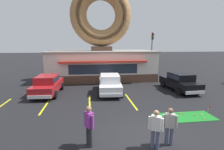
{
  "coord_description": "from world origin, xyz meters",
  "views": [
    {
      "loc": [
        -2.48,
        -7.01,
        4.17
      ],
      "look_at": [
        -0.87,
        5.0,
        2.0
      ],
      "focal_mm": 28.0,
      "sensor_mm": 36.0,
      "label": 1
    }
  ],
  "objects_px": {
    "putting_flag_pin": "(209,109)",
    "pedestrian_hooded_kid": "(89,124)",
    "traffic_light_pole": "(152,47)",
    "car_white": "(110,83)",
    "trash_bin": "(40,80)",
    "pedestrian_leather_jacket_man": "(170,125)",
    "car_black": "(180,81)",
    "golf_ball": "(180,116)",
    "car_red": "(48,84)",
    "pedestrian_blue_sweater_man": "(156,128)"
  },
  "relations": [
    {
      "from": "golf_ball",
      "to": "putting_flag_pin",
      "type": "bearing_deg",
      "value": -3.01
    },
    {
      "from": "putting_flag_pin",
      "to": "traffic_light_pole",
      "type": "height_order",
      "value": "traffic_light_pole"
    },
    {
      "from": "putting_flag_pin",
      "to": "pedestrian_leather_jacket_man",
      "type": "bearing_deg",
      "value": -145.28
    },
    {
      "from": "pedestrian_blue_sweater_man",
      "to": "traffic_light_pole",
      "type": "distance_m",
      "value": 20.33
    },
    {
      "from": "putting_flag_pin",
      "to": "pedestrian_blue_sweater_man",
      "type": "height_order",
      "value": "pedestrian_blue_sweater_man"
    },
    {
      "from": "pedestrian_blue_sweater_man",
      "to": "trash_bin",
      "type": "distance_m",
      "value": 14.21
    },
    {
      "from": "pedestrian_hooded_kid",
      "to": "pedestrian_leather_jacket_man",
      "type": "xyz_separation_m",
      "value": [
        3.29,
        -0.35,
        -0.08
      ]
    },
    {
      "from": "car_black",
      "to": "trash_bin",
      "type": "bearing_deg",
      "value": 163.71
    },
    {
      "from": "car_black",
      "to": "pedestrian_hooded_kid",
      "type": "xyz_separation_m",
      "value": [
        -8.11,
        -7.69,
        0.09
      ]
    },
    {
      "from": "pedestrian_hooded_kid",
      "to": "trash_bin",
      "type": "bearing_deg",
      "value": 113.26
    },
    {
      "from": "car_white",
      "to": "pedestrian_blue_sweater_man",
      "type": "distance_m",
      "value": 8.34
    },
    {
      "from": "pedestrian_blue_sweater_man",
      "to": "golf_ball",
      "type": "bearing_deg",
      "value": 46.71
    },
    {
      "from": "putting_flag_pin",
      "to": "pedestrian_hooded_kid",
      "type": "xyz_separation_m",
      "value": [
        -6.95,
        -2.19,
        0.53
      ]
    },
    {
      "from": "pedestrian_leather_jacket_man",
      "to": "traffic_light_pole",
      "type": "height_order",
      "value": "traffic_light_pole"
    },
    {
      "from": "car_white",
      "to": "car_red",
      "type": "distance_m",
      "value": 5.19
    },
    {
      "from": "pedestrian_leather_jacket_man",
      "to": "car_black",
      "type": "bearing_deg",
      "value": 59.05
    },
    {
      "from": "putting_flag_pin",
      "to": "pedestrian_blue_sweater_man",
      "type": "relative_size",
      "value": 0.34
    },
    {
      "from": "pedestrian_blue_sweater_man",
      "to": "pedestrian_hooded_kid",
      "type": "distance_m",
      "value": 2.67
    },
    {
      "from": "golf_ball",
      "to": "car_red",
      "type": "bearing_deg",
      "value": 146.18
    },
    {
      "from": "putting_flag_pin",
      "to": "car_black",
      "type": "bearing_deg",
      "value": 78.07
    },
    {
      "from": "putting_flag_pin",
      "to": "car_white",
      "type": "distance_m",
      "value": 7.62
    },
    {
      "from": "car_black",
      "to": "traffic_light_pole",
      "type": "height_order",
      "value": "traffic_light_pole"
    },
    {
      "from": "putting_flag_pin",
      "to": "car_red",
      "type": "bearing_deg",
      "value": 150.39
    },
    {
      "from": "golf_ball",
      "to": "pedestrian_blue_sweater_man",
      "type": "height_order",
      "value": "pedestrian_blue_sweater_man"
    },
    {
      "from": "pedestrian_blue_sweater_man",
      "to": "pedestrian_leather_jacket_man",
      "type": "height_order",
      "value": "pedestrian_blue_sweater_man"
    },
    {
      "from": "golf_ball",
      "to": "pedestrian_leather_jacket_man",
      "type": "height_order",
      "value": "pedestrian_leather_jacket_man"
    },
    {
      "from": "traffic_light_pole",
      "to": "pedestrian_blue_sweater_man",
      "type": "bearing_deg",
      "value": -109.66
    },
    {
      "from": "car_black",
      "to": "pedestrian_hooded_kid",
      "type": "distance_m",
      "value": 11.18
    },
    {
      "from": "pedestrian_blue_sweater_man",
      "to": "trash_bin",
      "type": "relative_size",
      "value": 1.66
    },
    {
      "from": "golf_ball",
      "to": "pedestrian_leather_jacket_man",
      "type": "xyz_separation_m",
      "value": [
        -1.96,
        -2.62,
        0.84
      ]
    },
    {
      "from": "car_white",
      "to": "traffic_light_pole",
      "type": "xyz_separation_m",
      "value": [
        7.6,
        10.66,
        2.84
      ]
    },
    {
      "from": "pedestrian_blue_sweater_man",
      "to": "pedestrian_hooded_kid",
      "type": "xyz_separation_m",
      "value": [
        -2.62,
        0.51,
        0.07
      ]
    },
    {
      "from": "trash_bin",
      "to": "traffic_light_pole",
      "type": "distance_m",
      "value": 16.25
    },
    {
      "from": "putting_flag_pin",
      "to": "pedestrian_hooded_kid",
      "type": "relative_size",
      "value": 0.32
    },
    {
      "from": "traffic_light_pole",
      "to": "car_white",
      "type": "bearing_deg",
      "value": -125.47
    },
    {
      "from": "putting_flag_pin",
      "to": "traffic_light_pole",
      "type": "distance_m",
      "value": 16.77
    },
    {
      "from": "golf_ball",
      "to": "trash_bin",
      "type": "height_order",
      "value": "trash_bin"
    },
    {
      "from": "car_red",
      "to": "pedestrian_blue_sweater_man",
      "type": "bearing_deg",
      "value": -54.95
    },
    {
      "from": "car_red",
      "to": "traffic_light_pole",
      "type": "relative_size",
      "value": 0.8
    },
    {
      "from": "putting_flag_pin",
      "to": "pedestrian_hooded_kid",
      "type": "bearing_deg",
      "value": -162.54
    },
    {
      "from": "pedestrian_leather_jacket_man",
      "to": "traffic_light_pole",
      "type": "xyz_separation_m",
      "value": [
        6.1,
        18.8,
        2.82
      ]
    },
    {
      "from": "car_white",
      "to": "trash_bin",
      "type": "xyz_separation_m",
      "value": [
        -6.74,
        3.72,
        -0.37
      ]
    },
    {
      "from": "golf_ball",
      "to": "pedestrian_hooded_kid",
      "type": "height_order",
      "value": "pedestrian_hooded_kid"
    },
    {
      "from": "car_white",
      "to": "pedestrian_leather_jacket_man",
      "type": "height_order",
      "value": "pedestrian_leather_jacket_man"
    },
    {
      "from": "car_black",
      "to": "car_red",
      "type": "height_order",
      "value": "same"
    },
    {
      "from": "car_black",
      "to": "trash_bin",
      "type": "relative_size",
      "value": 4.78
    },
    {
      "from": "pedestrian_leather_jacket_man",
      "to": "pedestrian_hooded_kid",
      "type": "bearing_deg",
      "value": 173.94
    },
    {
      "from": "car_white",
      "to": "pedestrian_hooded_kid",
      "type": "xyz_separation_m",
      "value": [
        -1.79,
        -7.79,
        0.09
      ]
    },
    {
      "from": "car_red",
      "to": "pedestrian_blue_sweater_man",
      "type": "height_order",
      "value": "pedestrian_blue_sweater_man"
    },
    {
      "from": "car_red",
      "to": "pedestrian_hooded_kid",
      "type": "height_order",
      "value": "pedestrian_hooded_kid"
    }
  ]
}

